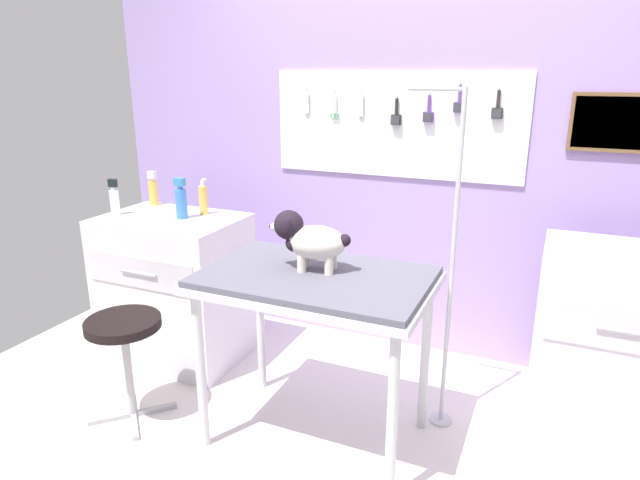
{
  "coord_description": "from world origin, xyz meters",
  "views": [
    {
      "loc": [
        0.83,
        -1.87,
        1.67
      ],
      "look_at": [
        -0.09,
        0.21,
        0.97
      ],
      "focal_mm": 30.92,
      "sensor_mm": 36.0,
      "label": 1
    }
  ],
  "objects": [
    {
      "name": "ground",
      "position": [
        0.0,
        0.0,
        -0.02
      ],
      "size": [
        4.4,
        4.0,
        0.04
      ],
      "primitive_type": "cube",
      "color": "silver"
    },
    {
      "name": "rear_wall_panel",
      "position": [
        0.0,
        1.28,
        1.16
      ],
      "size": [
        4.0,
        0.11,
        2.3
      ],
      "color": "#9A81C2",
      "rests_on": "ground"
    },
    {
      "name": "grooming_table",
      "position": [
        -0.1,
        0.17,
        0.74
      ],
      "size": [
        1.01,
        0.66,
        0.82
      ],
      "color": "#B7B7BC",
      "rests_on": "ground"
    },
    {
      "name": "grooming_arm",
      "position": [
        0.42,
        0.52,
        0.75
      ],
      "size": [
        0.29,
        0.11,
        1.6
      ],
      "color": "#B7B7BC",
      "rests_on": "ground"
    },
    {
      "name": "dog",
      "position": [
        -0.14,
        0.21,
        0.97
      ],
      "size": [
        0.36,
        0.21,
        0.26
      ],
      "color": "silver",
      "rests_on": "grooming_table"
    },
    {
      "name": "counter_left",
      "position": [
        -1.19,
        0.57,
        0.43
      ],
      "size": [
        0.8,
        0.58,
        0.86
      ],
      "color": "silver",
      "rests_on": "ground"
    },
    {
      "name": "cabinet_right",
      "position": [
        1.14,
        0.74,
        0.46
      ],
      "size": [
        0.68,
        0.54,
        0.91
      ],
      "color": "silver",
      "rests_on": "ground"
    },
    {
      "name": "stool",
      "position": [
        -1.0,
        -0.06,
        0.44
      ],
      "size": [
        0.36,
        0.36,
        0.53
      ],
      "color": "#9E9EA3",
      "rests_on": "ground"
    },
    {
      "name": "detangler_spray",
      "position": [
        -1.48,
        0.78,
        0.95
      ],
      "size": [
        0.05,
        0.05,
        0.21
      ],
      "color": "gold",
      "rests_on": "counter_left"
    },
    {
      "name": "conditioner_bottle",
      "position": [
        -1.05,
        0.71,
        0.95
      ],
      "size": [
        0.05,
        0.05,
        0.21
      ],
      "color": "gold",
      "rests_on": "counter_left"
    },
    {
      "name": "shampoo_bottle",
      "position": [
        -1.11,
        0.58,
        0.96
      ],
      "size": [
        0.07,
        0.07,
        0.23
      ],
      "color": "#3874C1",
      "rests_on": "counter_left"
    },
    {
      "name": "pump_bottle_white",
      "position": [
        -1.52,
        0.49,
        0.95
      ],
      "size": [
        0.05,
        0.05,
        0.21
      ],
      "color": "white",
      "rests_on": "counter_left"
    }
  ]
}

